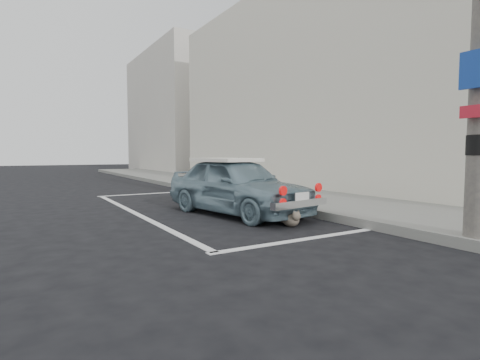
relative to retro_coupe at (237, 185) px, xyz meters
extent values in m
plane|color=black|center=(-0.79, -1.86, -0.57)|extent=(80.00, 80.00, 0.00)
cube|color=slate|center=(2.41, 0.14, -0.50)|extent=(2.80, 40.00, 0.15)
cube|color=beige|center=(5.56, 2.14, 2.93)|extent=(3.50, 18.00, 7.00)
cube|color=black|center=(3.87, 2.14, 0.83)|extent=(0.10, 16.00, 2.40)
cube|color=#FFA316|center=(3.87, 0.94, 4.03)|extent=(0.10, 2.00, 1.60)
cube|color=#133AA0|center=(3.87, 3.34, 4.03)|extent=(0.10, 2.00, 1.60)
cube|color=white|center=(3.87, 5.74, 4.03)|extent=(0.10, 2.00, 1.60)
cube|color=red|center=(3.87, 8.14, 4.03)|extent=(0.10, 2.00, 1.60)
cube|color=beige|center=(5.56, 18.14, 3.43)|extent=(3.50, 10.00, 8.00)
cube|color=silver|center=(-0.29, -2.36, -0.57)|extent=(3.00, 0.12, 0.01)
cube|color=silver|center=(-0.29, 4.64, -0.57)|extent=(3.00, 0.12, 0.01)
cube|color=silver|center=(-1.69, 1.14, -0.57)|extent=(0.12, 7.00, 0.01)
cube|color=#133AA0|center=(1.02, -3.86, 1.63)|extent=(0.04, 0.35, 0.45)
cube|color=red|center=(1.02, -3.86, 1.13)|extent=(0.04, 0.30, 0.15)
cube|color=white|center=(1.01, -3.86, 1.13)|extent=(0.02, 0.16, 0.08)
imported|color=slate|center=(0.00, 0.00, -0.01)|extent=(1.88, 3.51, 1.13)
cube|color=white|center=(-0.06, 0.33, 0.49)|extent=(1.14, 1.41, 0.07)
cube|color=silver|center=(0.27, -1.59, -0.19)|extent=(1.27, 0.33, 0.12)
cube|color=white|center=(0.28, -1.63, -0.09)|extent=(0.33, 0.08, 0.17)
cylinder|color=red|center=(-0.16, -1.69, 0.05)|extent=(0.15, 0.06, 0.15)
cylinder|color=red|center=(0.71, -1.54, 0.05)|extent=(0.15, 0.06, 0.15)
cylinder|color=red|center=(-0.16, -1.69, -0.13)|extent=(0.13, 0.06, 0.12)
cylinder|color=red|center=(0.71, -1.54, -0.13)|extent=(0.13, 0.06, 0.12)
ellipsoid|color=#6F6254|center=(0.13, -1.52, -0.45)|extent=(0.28, 0.40, 0.23)
sphere|color=#6F6254|center=(0.11, -1.69, -0.37)|extent=(0.15, 0.15, 0.15)
cone|color=#6F6254|center=(0.07, -1.69, -0.30)|extent=(0.05, 0.05, 0.06)
cone|color=#6F6254|center=(0.15, -1.70, -0.30)|extent=(0.05, 0.05, 0.06)
cylinder|color=#6F6254|center=(0.21, -1.34, -0.53)|extent=(0.10, 0.25, 0.03)
camera|label=1|loc=(-3.70, -6.31, 0.62)|focal=28.00mm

